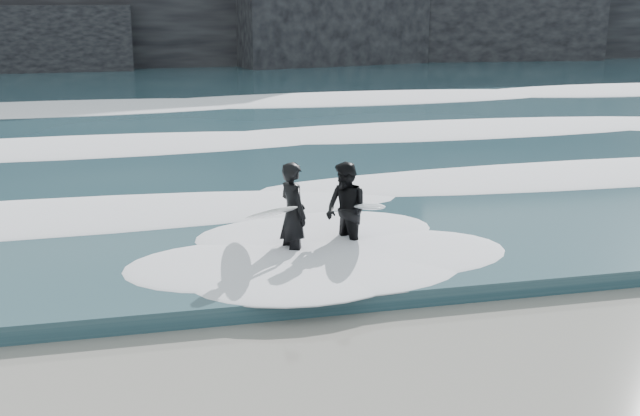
% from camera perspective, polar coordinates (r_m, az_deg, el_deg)
% --- Properties ---
extents(ground, '(120.00, 120.00, 0.00)m').
position_cam_1_polar(ground, '(9.76, 8.85, -14.00)').
color(ground, '#756444').
rests_on(ground, ground).
extents(sea, '(90.00, 52.00, 0.30)m').
position_cam_1_polar(sea, '(37.28, -8.20, 7.93)').
color(sea, '#25424D').
rests_on(sea, ground).
extents(foam_near, '(60.00, 3.20, 0.20)m').
position_cam_1_polar(foam_near, '(17.72, -2.04, 1.00)').
color(foam_near, white).
rests_on(foam_near, sea).
extents(foam_mid, '(60.00, 4.00, 0.24)m').
position_cam_1_polar(foam_mid, '(24.47, -5.30, 4.94)').
color(foam_mid, white).
rests_on(foam_mid, sea).
extents(foam_far, '(60.00, 4.80, 0.30)m').
position_cam_1_polar(foam_far, '(33.29, -7.55, 7.63)').
color(foam_far, white).
rests_on(foam_far, sea).
extents(surfer_left, '(1.22, 1.98, 1.88)m').
position_cam_1_polar(surfer_left, '(14.06, -2.18, -0.45)').
color(surfer_left, black).
rests_on(surfer_left, ground).
extents(surfer_right, '(1.35, 2.14, 1.77)m').
position_cam_1_polar(surfer_right, '(14.52, 2.04, -0.17)').
color(surfer_right, black).
rests_on(surfer_right, ground).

